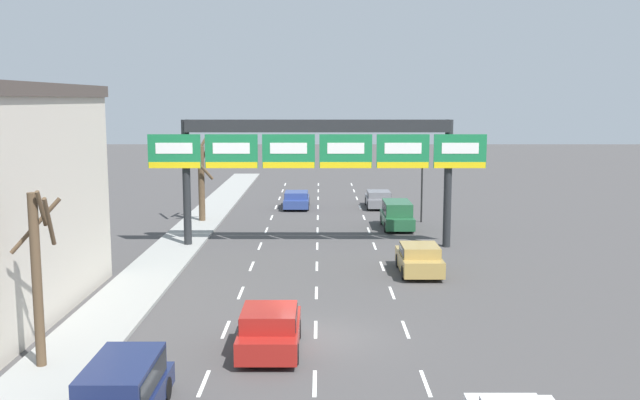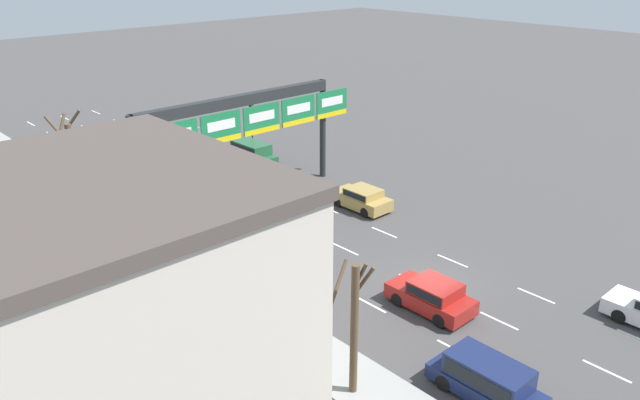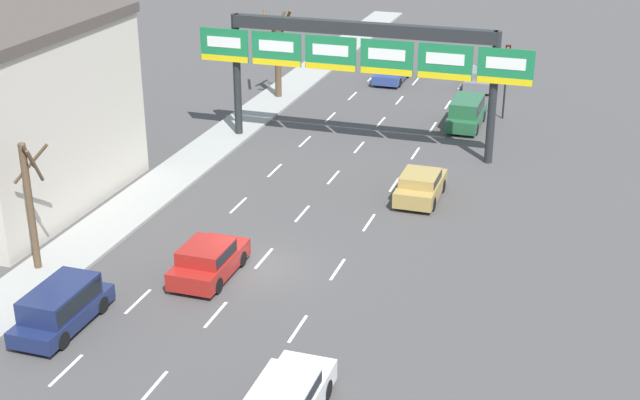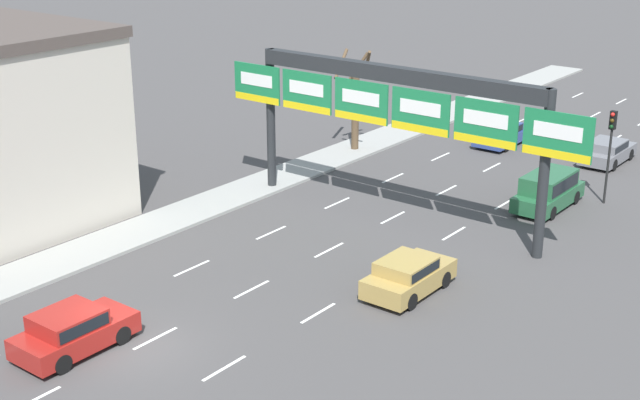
% 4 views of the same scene
% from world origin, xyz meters
% --- Properties ---
extents(ground_plane, '(220.00, 220.00, 0.00)m').
position_xyz_m(ground_plane, '(0.00, 0.00, 0.00)').
color(ground_plane, '#474444').
extents(sidewalk_left, '(2.80, 110.00, 0.15)m').
position_xyz_m(sidewalk_left, '(-8.00, 0.00, 0.07)').
color(sidewalk_left, '#999993').
rests_on(sidewalk_left, ground_plane).
extents(lane_dashes, '(6.72, 67.00, 0.01)m').
position_xyz_m(lane_dashes, '(-0.00, 13.50, 0.01)').
color(lane_dashes, white).
rests_on(lane_dashes, ground_plane).
extents(sign_gantry, '(18.89, 0.69, 7.25)m').
position_xyz_m(sign_gantry, '(0.00, 15.75, 5.77)').
color(sign_gantry, '#232628').
rests_on(sign_gantry, ground_plane).
extents(building_near, '(13.59, 12.38, 8.97)m').
position_xyz_m(building_near, '(-16.46, 2.98, 4.50)').
color(building_near, beige).
rests_on(building_near, ground_plane).
extents(car_gold, '(1.94, 4.10, 1.45)m').
position_xyz_m(car_gold, '(4.96, 9.49, 0.77)').
color(car_gold, '#A88947').
rests_on(car_gold, ground_plane).
extents(car_grey, '(1.91, 4.25, 1.33)m').
position_xyz_m(car_grey, '(4.72, 30.72, 0.72)').
color(car_grey, slate).
rests_on(car_grey, ground_plane).
extents(car_red, '(1.99, 4.12, 1.51)m').
position_xyz_m(car_red, '(-1.52, -1.27, 0.80)').
color(car_red, maroon).
rests_on(car_red, ground_plane).
extents(suv_navy, '(1.84, 4.43, 1.64)m').
position_xyz_m(suv_navy, '(-4.98, -6.54, 0.92)').
color(suv_navy, '#19234C').
rests_on(suv_navy, ground_plane).
extents(car_blue, '(1.95, 4.34, 1.32)m').
position_xyz_m(car_blue, '(-1.66, 30.44, 0.71)').
color(car_blue, navy).
rests_on(car_blue, ground_plane).
extents(suv_green, '(1.88, 4.62, 1.78)m').
position_xyz_m(suv_green, '(5.19, 21.73, 0.99)').
color(suv_green, '#235B38').
rests_on(suv_green, ground_plane).
extents(traffic_light_near_gantry, '(0.30, 0.35, 4.68)m').
position_xyz_m(traffic_light_near_gantry, '(7.13, 24.09, 3.34)').
color(traffic_light_near_gantry, black).
rests_on(traffic_light_near_gantry, ground_plane).
extents(tree_bare_closest, '(2.27, 2.24, 5.90)m').
position_xyz_m(tree_bare_closest, '(-7.95, 23.94, 3.20)').
color(tree_bare_closest, brown).
rests_on(tree_bare_closest, sidewalk_left).
extents(tree_bare_second, '(1.60, 1.49, 5.53)m').
position_xyz_m(tree_bare_second, '(-8.51, -2.88, 3.17)').
color(tree_bare_second, brown).
rests_on(tree_bare_second, sidewalk_left).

